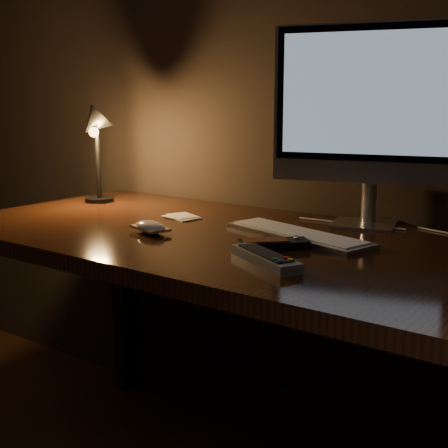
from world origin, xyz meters
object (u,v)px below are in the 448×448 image
Objects in this scene: desk at (255,280)px; desk_lamp at (95,137)px; mouse at (150,229)px; tv_remote at (265,258)px; monitor at (368,108)px; keyboard at (297,234)px; media_remote at (274,244)px.

desk_lamp is (-0.64, 0.05, 0.34)m from desk.
tv_remote is at bearing 5.18° from mouse.
desk_lamp is (-0.84, -0.17, -0.10)m from monitor.
monitor reaches higher than mouse.
tv_remote is at bearing -8.31° from desk_lamp.
tv_remote reaches higher than keyboard.
monitor is 0.86m from desk_lamp.
desk is at bearing 154.88° from tv_remote.
desk is at bearing -145.01° from monitor.
media_remote is 0.49× the size of desk_lamp.
keyboard is at bearing 132.78° from tv_remote.
keyboard is 0.26m from tv_remote.
mouse is 0.40m from tv_remote.
tv_remote is (0.05, -0.12, 0.00)m from media_remote.
media_remote is 0.73× the size of tv_remote.
media_remote is (0.34, 0.04, 0.00)m from mouse.
tv_remote is (0.40, -0.08, 0.00)m from mouse.
keyboard is at bearing 44.59° from mouse.
desk_lamp is at bearing -169.00° from keyboard.
desk_lamp is at bearing 169.41° from mouse.
desk_lamp is (-0.77, 0.05, 0.21)m from keyboard.
keyboard is at bearing 7.99° from desk_lamp.
monitor reaches higher than desk.
monitor reaches higher than keyboard.
desk is at bearing 6.98° from desk_lamp.
media_remote reaches higher than tv_remote.
desk_lamp is at bearing -172.20° from tv_remote.
desk is 0.30m from mouse.
monitor is 2.49× the size of tv_remote.
desk_lamp reaches higher than desk.
mouse is (-0.21, -0.17, 0.14)m from desk.
tv_remote is (-0.01, -0.48, -0.30)m from monitor.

